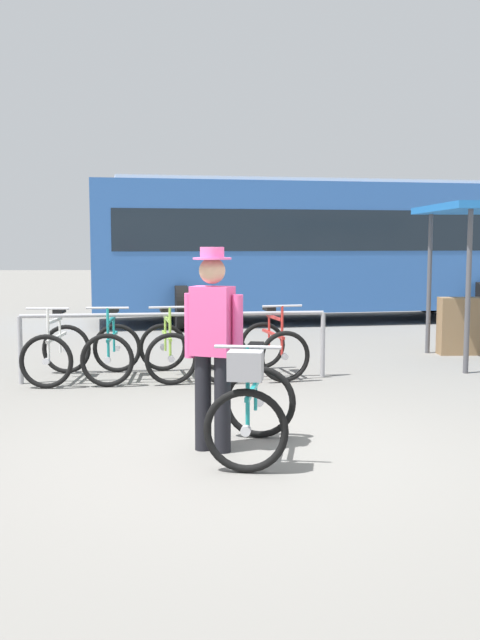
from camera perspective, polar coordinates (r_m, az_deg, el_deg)
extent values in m
plane|color=slate|center=(6.24, -0.24, -10.33)|extent=(80.00, 80.00, 0.00)
cylinder|color=#99999E|center=(9.49, -16.75, -2.27)|extent=(0.06, 0.06, 0.85)
cylinder|color=#99999E|center=(9.63, 6.47, -1.93)|extent=(0.06, 0.06, 0.85)
cylinder|color=#99999E|center=(9.31, -5.08, 0.44)|extent=(3.84, 0.40, 0.05)
torus|color=black|center=(10.11, -13.38, -2.22)|extent=(0.66, 0.12, 0.66)
cylinder|color=#B7B7BC|center=(10.11, -13.38, -2.22)|extent=(0.08, 0.07, 0.08)
torus|color=black|center=(9.14, -14.88, -3.14)|extent=(0.66, 0.12, 0.66)
cylinder|color=#B7B7BC|center=(9.14, -14.88, -3.14)|extent=(0.08, 0.07, 0.08)
cube|color=silver|center=(9.59, -14.13, -1.33)|extent=(0.07, 0.92, 0.04)
cube|color=silver|center=(9.52, -14.24, -0.02)|extent=(0.06, 0.61, 0.04)
cylinder|color=silver|center=(9.76, -13.87, -0.90)|extent=(0.03, 0.03, 0.55)
cube|color=black|center=(9.73, -13.91, 0.71)|extent=(0.13, 0.24, 0.06)
cylinder|color=silver|center=(9.21, -14.73, -1.08)|extent=(0.03, 0.03, 0.63)
cylinder|color=#B7B7BC|center=(9.18, -14.79, 0.87)|extent=(0.52, 0.05, 0.03)
torus|color=black|center=(10.06, -9.56, -2.18)|extent=(0.66, 0.10, 0.66)
cylinder|color=#B7B7BC|center=(10.06, -9.56, -2.18)|extent=(0.08, 0.06, 0.08)
torus|color=black|center=(9.06, -10.32, -3.11)|extent=(0.66, 0.10, 0.66)
cylinder|color=#B7B7BC|center=(9.06, -10.32, -3.11)|extent=(0.08, 0.06, 0.08)
cube|color=teal|center=(9.53, -9.95, -1.28)|extent=(0.05, 0.92, 0.04)
cube|color=teal|center=(9.46, -10.01, 0.03)|extent=(0.04, 0.61, 0.04)
cylinder|color=teal|center=(9.71, -9.82, -0.85)|extent=(0.03, 0.03, 0.55)
cube|color=black|center=(9.68, -9.85, 0.77)|extent=(0.12, 0.24, 0.06)
cylinder|color=teal|center=(9.14, -10.26, -1.03)|extent=(0.03, 0.03, 0.63)
cylinder|color=#B7B7BC|center=(9.11, -10.29, 0.93)|extent=(0.52, 0.03, 0.03)
torus|color=black|center=(10.06, -6.03, -2.13)|extent=(0.67, 0.20, 0.66)
cylinder|color=#B7B7BC|center=(10.06, -6.03, -2.13)|extent=(0.09, 0.08, 0.08)
torus|color=black|center=(9.05, -5.38, -3.04)|extent=(0.67, 0.20, 0.66)
cylinder|color=#B7B7BC|center=(9.05, -5.38, -3.04)|extent=(0.09, 0.08, 0.08)
cube|color=#9ED14C|center=(9.52, -5.74, -1.23)|extent=(0.19, 0.91, 0.04)
cube|color=#9ED14C|center=(9.45, -5.72, 0.09)|extent=(0.14, 0.61, 0.04)
cylinder|color=#9ED14C|center=(9.70, -5.85, -0.80)|extent=(0.03, 0.03, 0.55)
cube|color=black|center=(9.67, -5.87, 0.82)|extent=(0.16, 0.26, 0.06)
cylinder|color=#9ED14C|center=(9.13, -5.48, -0.97)|extent=(0.03, 0.03, 0.63)
cylinder|color=#B7B7BC|center=(9.10, -5.50, 1.00)|extent=(0.52, 0.12, 0.03)
torus|color=black|center=(10.10, -1.70, -2.06)|extent=(0.66, 0.12, 0.66)
cylinder|color=#B7B7BC|center=(10.10, -1.70, -2.06)|extent=(0.08, 0.07, 0.08)
torus|color=black|center=(9.09, -1.35, -2.98)|extent=(0.66, 0.12, 0.66)
cylinder|color=#B7B7BC|center=(9.09, -1.35, -2.98)|extent=(0.08, 0.07, 0.08)
cube|color=yellow|center=(9.57, -1.54, -1.16)|extent=(0.08, 0.92, 0.04)
cube|color=yellow|center=(9.49, -1.53, 0.15)|extent=(0.07, 0.61, 0.04)
cylinder|color=yellow|center=(9.74, -1.60, -0.74)|extent=(0.03, 0.03, 0.55)
cube|color=black|center=(9.71, -1.61, 0.88)|extent=(0.13, 0.25, 0.06)
cylinder|color=yellow|center=(9.17, -1.40, -0.91)|extent=(0.03, 0.03, 0.63)
cylinder|color=#B7B7BC|center=(9.14, -1.41, 1.05)|extent=(0.52, 0.05, 0.03)
torus|color=black|center=(10.17, 1.75, -2.00)|extent=(0.66, 0.22, 0.66)
cylinder|color=#B7B7BC|center=(10.17, 1.75, -2.00)|extent=(0.09, 0.08, 0.08)
torus|color=black|center=(9.21, 3.52, -2.87)|extent=(0.66, 0.22, 0.66)
cylinder|color=#B7B7BC|center=(9.21, 3.52, -2.87)|extent=(0.09, 0.08, 0.08)
cube|color=red|center=(9.66, 2.60, -1.10)|extent=(0.23, 0.90, 0.04)
cube|color=red|center=(9.59, 2.69, 0.20)|extent=(0.17, 0.61, 0.04)
cylinder|color=red|center=(9.83, 2.28, -0.68)|extent=(0.03, 0.03, 0.55)
cube|color=black|center=(9.80, 2.29, 0.92)|extent=(0.17, 0.26, 0.06)
cylinder|color=red|center=(9.28, 3.30, -0.84)|extent=(0.03, 0.03, 0.63)
cylinder|color=#B7B7BC|center=(9.25, 3.31, 1.10)|extent=(0.51, 0.14, 0.03)
torus|color=black|center=(6.63, 1.53, -6.41)|extent=(0.66, 0.17, 0.66)
cylinder|color=#B7B7BC|center=(6.63, 1.53, -6.41)|extent=(0.09, 0.07, 0.08)
torus|color=black|center=(5.65, 0.45, -8.64)|extent=(0.66, 0.17, 0.66)
cylinder|color=#B7B7BC|center=(5.65, 0.45, -8.64)|extent=(0.09, 0.07, 0.08)
cube|color=teal|center=(6.09, 1.04, -5.37)|extent=(0.19, 0.91, 0.04)
cube|color=teal|center=(6.00, 0.99, -3.36)|extent=(0.14, 0.61, 0.04)
cylinder|color=teal|center=(6.26, 1.23, -4.59)|extent=(0.03, 0.03, 0.55)
cube|color=black|center=(6.21, 1.23, -2.10)|extent=(0.16, 0.26, 0.06)
cylinder|color=teal|center=(5.69, 0.60, -5.26)|extent=(0.03, 0.03, 0.63)
cylinder|color=#B7B7BC|center=(5.64, 0.61, -2.12)|extent=(0.52, 0.11, 0.03)
cube|color=gray|center=(5.52, 0.43, -3.56)|extent=(0.29, 0.24, 0.22)
cylinder|color=black|center=(6.25, -2.90, -6.44)|extent=(0.14, 0.14, 0.82)
cylinder|color=black|center=(6.18, -1.37, -6.58)|extent=(0.14, 0.14, 0.82)
cube|color=#E54C8C|center=(6.10, -2.17, -0.08)|extent=(0.39, 0.32, 0.58)
cylinder|color=#E54C8C|center=(6.22, -3.94, -0.44)|extent=(0.09, 0.09, 0.55)
cylinder|color=#E54C8C|center=(6.04, -0.18, -0.62)|extent=(0.09, 0.09, 0.55)
sphere|color=tan|center=(6.07, -2.18, 3.87)|extent=(0.22, 0.22, 0.22)
cylinder|color=#E05999|center=(6.07, -2.19, 4.81)|extent=(0.32, 0.32, 0.02)
cylinder|color=#E05999|center=(6.07, -2.19, 5.28)|extent=(0.20, 0.20, 0.09)
cube|color=#3366B7|center=(16.47, 6.22, 5.68)|extent=(10.27, 4.00, 2.70)
cube|color=#19232D|center=(16.47, 6.24, 6.90)|extent=(9.48, 3.90, 0.84)
cube|color=silver|center=(16.52, 6.28, 10.51)|extent=(9.24, 3.60, 0.08)
cylinder|color=black|center=(14.64, -4.62, 0.94)|extent=(0.38, 0.93, 0.90)
cylinder|color=black|center=(17.12, -5.54, 1.68)|extent=(0.38, 0.93, 0.90)
cylinder|color=black|center=(16.65, 18.22, 1.28)|extent=(0.38, 0.93, 0.90)
cylinder|color=black|center=(18.86, 14.54, 1.93)|extent=(0.38, 0.93, 0.90)
cylinder|color=#4C4C51|center=(11.94, 14.54, 2.72)|extent=(0.07, 0.07, 2.20)
cylinder|color=#4C4C51|center=(10.23, 17.37, 2.10)|extent=(0.07, 0.07, 2.20)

